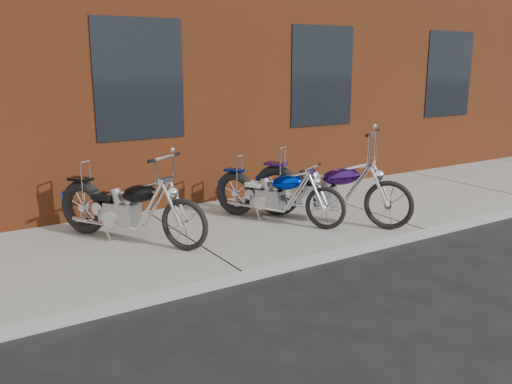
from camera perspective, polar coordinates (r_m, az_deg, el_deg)
ground at (r=6.25m, az=-1.50°, el=-9.62°), size 120.00×120.00×0.00m
sidewalk at (r=7.47m, az=-7.39°, el=-5.18°), size 22.00×3.00×0.15m
chopper_purple at (r=8.02m, az=7.40°, el=-0.03°), size 1.42×2.13×1.37m
chopper_blue at (r=7.99m, az=2.02°, el=-0.40°), size 1.10×1.93×0.93m
chopper_third at (r=7.28m, az=-13.36°, el=-1.86°), size 1.35×2.02×1.18m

